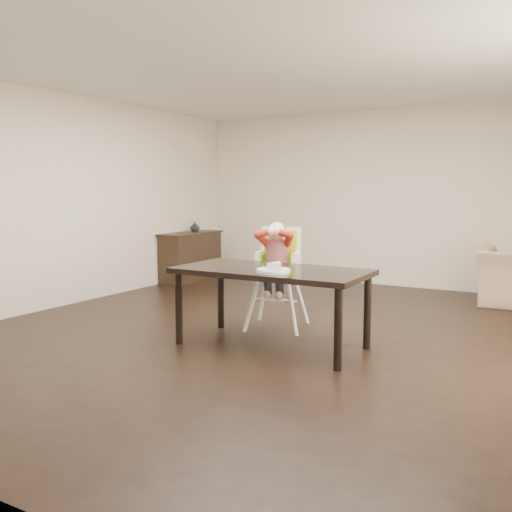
% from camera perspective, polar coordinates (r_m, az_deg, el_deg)
% --- Properties ---
extents(ground, '(7.00, 7.00, 0.00)m').
position_cam_1_polar(ground, '(6.02, 1.66, -7.69)').
color(ground, black).
rests_on(ground, ground).
extents(room_walls, '(6.02, 7.02, 2.71)m').
position_cam_1_polar(room_walls, '(5.83, 1.73, 10.24)').
color(room_walls, beige).
rests_on(room_walls, ground).
extents(dining_table, '(1.80, 0.90, 0.75)m').
position_cam_1_polar(dining_table, '(5.39, 1.58, -2.11)').
color(dining_table, black).
rests_on(dining_table, ground).
extents(high_chair, '(0.57, 0.57, 1.14)m').
position_cam_1_polar(high_chair, '(6.12, 2.19, 0.25)').
color(high_chair, white).
rests_on(high_chair, ground).
extents(plate, '(0.39, 0.39, 0.09)m').
position_cam_1_polar(plate, '(5.14, 1.83, -1.30)').
color(plate, white).
rests_on(plate, dining_table).
extents(sideboard, '(0.44, 1.26, 0.79)m').
position_cam_1_polar(sideboard, '(9.39, -6.53, -0.02)').
color(sideboard, black).
rests_on(sideboard, ground).
extents(vase, '(0.18, 0.18, 0.16)m').
position_cam_1_polar(vase, '(9.44, -6.12, 2.91)').
color(vase, '#99999E').
rests_on(vase, sideboard).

